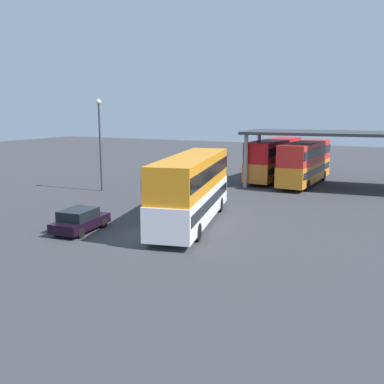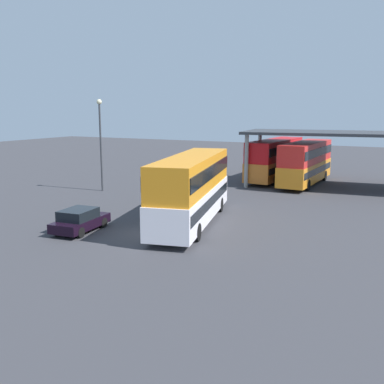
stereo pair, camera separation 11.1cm
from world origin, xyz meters
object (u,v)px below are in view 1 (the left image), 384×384
object	(u,v)px
parked_hatchback	(80,220)
double_decker_near_canopy	(274,158)
lamppost_tall	(100,134)
double_decker_main	(192,187)
double_decker_mid_row	(305,161)

from	to	relation	value
parked_hatchback	double_decker_near_canopy	bearing A→B (deg)	-16.80
lamppost_tall	parked_hatchback	bearing A→B (deg)	-56.90
double_decker_near_canopy	parked_hatchback	bearing A→B (deg)	171.62
double_decker_main	double_decker_near_canopy	bearing A→B (deg)	-12.04
parked_hatchback	lamppost_tall	world-z (taller)	lamppost_tall
parked_hatchback	double_decker_main	bearing A→B (deg)	-53.35
double_decker_near_canopy	double_decker_mid_row	bearing A→B (deg)	-111.83
double_decker_near_canopy	lamppost_tall	size ratio (longest dim) A/B	1.41
parked_hatchback	double_decker_mid_row	world-z (taller)	double_decker_mid_row
double_decker_main	parked_hatchback	world-z (taller)	double_decker_main
double_decker_mid_row	lamppost_tall	distance (m)	19.14
double_decker_main	double_decker_mid_row	bearing A→B (deg)	-22.85
double_decker_main	lamppost_tall	distance (m)	13.93
double_decker_near_canopy	double_decker_mid_row	distance (m)	3.76
parked_hatchback	double_decker_near_canopy	size ratio (longest dim) A/B	0.36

